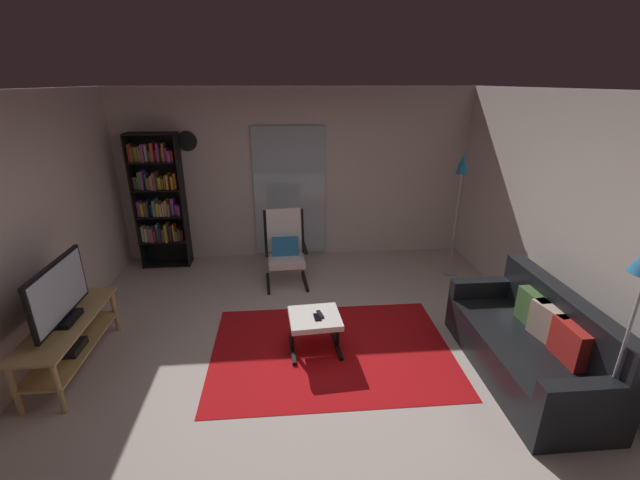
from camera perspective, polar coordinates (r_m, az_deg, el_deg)
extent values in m
plane|color=#C1B1A7|center=(4.34, -1.65, -16.82)|extent=(7.02, 7.02, 0.00)
cube|color=silver|center=(6.47, -3.26, 8.90)|extent=(5.60, 0.06, 2.60)
cube|color=silver|center=(4.67, 33.41, 0.46)|extent=(0.06, 6.00, 2.60)
cube|color=silver|center=(6.46, -4.21, 6.58)|extent=(1.10, 0.01, 2.00)
cube|color=red|center=(4.53, 1.59, -14.93)|extent=(2.51, 1.76, 0.01)
cube|color=tan|center=(4.70, -31.65, -9.64)|extent=(0.45, 1.35, 0.02)
cube|color=tan|center=(4.83, -31.01, -12.50)|extent=(0.41, 1.29, 0.02)
cylinder|color=tan|center=(4.30, -32.41, -16.95)|extent=(0.05, 0.05, 0.50)
cylinder|color=tan|center=(5.24, -26.47, -8.79)|extent=(0.05, 0.05, 0.50)
cylinder|color=tan|center=(4.47, -36.57, -16.42)|extent=(0.05, 0.05, 0.50)
cylinder|color=tan|center=(5.38, -29.99, -8.67)|extent=(0.05, 0.05, 0.50)
cube|color=black|center=(4.75, -31.55, -12.57)|extent=(0.27, 0.28, 0.07)
cube|color=black|center=(4.68, -31.74, -9.26)|extent=(0.20, 0.32, 0.05)
cube|color=black|center=(4.55, -32.46, -5.96)|extent=(0.04, 0.96, 0.55)
cube|color=silver|center=(4.54, -32.22, -5.96)|extent=(0.01, 0.90, 0.50)
cube|color=black|center=(6.63, -24.08, 4.70)|extent=(0.02, 0.30, 2.00)
cube|color=black|center=(6.44, -18.32, 5.03)|extent=(0.02, 0.30, 2.00)
cube|color=black|center=(6.66, -20.93, 5.21)|extent=(0.70, 0.02, 2.00)
cube|color=black|center=(6.84, -20.16, -3.04)|extent=(0.67, 0.28, 0.02)
cube|color=black|center=(6.71, -20.57, -0.04)|extent=(0.67, 0.28, 0.02)
cube|color=black|center=(6.58, -21.01, 3.20)|extent=(0.67, 0.28, 0.02)
cube|color=black|center=(6.48, -21.48, 6.56)|extent=(0.67, 0.28, 0.02)
cube|color=black|center=(6.40, -21.96, 10.01)|extent=(0.67, 0.28, 0.02)
cube|color=black|center=(6.35, -22.44, 13.40)|extent=(0.67, 0.28, 0.02)
cube|color=#BEBB9E|center=(6.74, -23.18, 0.84)|extent=(0.04, 0.12, 0.24)
cube|color=beige|center=(6.73, -22.75, 0.76)|extent=(0.04, 0.16, 0.21)
cube|color=olive|center=(6.73, -22.30, 0.80)|extent=(0.03, 0.20, 0.20)
cube|color=#944897|center=(6.70, -22.02, 0.78)|extent=(0.03, 0.21, 0.21)
cube|color=red|center=(6.71, -21.70, 0.64)|extent=(0.03, 0.17, 0.17)
cube|color=teal|center=(6.69, -21.44, 1.04)|extent=(0.04, 0.13, 0.26)
cube|color=#193034|center=(6.67, -21.13, 0.92)|extent=(0.04, 0.20, 0.24)
cube|color=brown|center=(6.65, -20.74, 0.75)|extent=(0.03, 0.17, 0.20)
cube|color=olive|center=(6.63, -20.34, 1.06)|extent=(0.04, 0.23, 0.27)
cube|color=#301E21|center=(6.63, -19.81, 1.05)|extent=(0.04, 0.19, 0.25)
cube|color=orange|center=(6.62, -19.44, 1.11)|extent=(0.02, 0.17, 0.26)
cube|color=#2B813D|center=(6.61, -19.14, 0.65)|extent=(0.04, 0.14, 0.16)
cube|color=red|center=(6.61, -18.75, 0.86)|extent=(0.02, 0.21, 0.19)
cube|color=#2E1A26|center=(6.59, -18.46, 0.72)|extent=(0.04, 0.15, 0.17)
cube|color=purple|center=(6.63, -23.62, 4.05)|extent=(0.04, 0.14, 0.22)
cube|color=gold|center=(6.63, -23.21, 3.97)|extent=(0.04, 0.17, 0.20)
cube|color=brown|center=(6.62, -22.74, 4.10)|extent=(0.04, 0.21, 0.21)
cube|color=#1A252F|center=(6.58, -22.54, 4.20)|extent=(0.02, 0.17, 0.25)
cube|color=#2E8853|center=(6.60, -22.09, 3.99)|extent=(0.03, 0.14, 0.17)
cube|color=teal|center=(6.58, -21.74, 4.28)|extent=(0.03, 0.24, 0.24)
cube|color=gold|center=(6.55, -21.38, 4.06)|extent=(0.03, 0.19, 0.20)
cube|color=beige|center=(6.54, -21.04, 3.98)|extent=(0.03, 0.17, 0.18)
cube|color=beige|center=(6.52, -20.70, 4.09)|extent=(0.03, 0.18, 0.20)
cube|color=orange|center=(6.53, -20.35, 4.30)|extent=(0.04, 0.22, 0.23)
cube|color=#59909D|center=(6.50, -20.02, 4.07)|extent=(0.02, 0.21, 0.19)
cube|color=#884291|center=(6.50, -19.63, 4.41)|extent=(0.04, 0.13, 0.25)
cube|color=#8B3D82|center=(6.51, -19.12, 4.04)|extent=(0.04, 0.13, 0.15)
cube|color=#9F3897|center=(6.47, -18.80, 3.98)|extent=(0.03, 0.16, 0.15)
cube|color=brown|center=(6.55, -24.12, 7.22)|extent=(0.04, 0.11, 0.18)
cube|color=#3C8A42|center=(6.55, -23.78, 7.27)|extent=(0.02, 0.15, 0.18)
cube|color=#3A8C4E|center=(6.52, -23.54, 7.58)|extent=(0.04, 0.15, 0.25)
cube|color=purple|center=(6.50, -23.22, 7.66)|extent=(0.03, 0.19, 0.27)
cube|color=teal|center=(6.51, -22.81, 7.52)|extent=(0.02, 0.13, 0.22)
cube|color=#398F3F|center=(6.49, -22.59, 7.24)|extent=(0.03, 0.17, 0.16)
cube|color=red|center=(6.47, -22.36, 7.32)|extent=(0.03, 0.17, 0.18)
cube|color=beige|center=(6.47, -22.04, 7.48)|extent=(0.03, 0.22, 0.20)
cube|color=brown|center=(6.44, -21.75, 7.68)|extent=(0.04, 0.23, 0.25)
cube|color=gold|center=(6.46, -21.18, 7.42)|extent=(0.04, 0.17, 0.17)
cube|color=olive|center=(6.45, -20.80, 7.37)|extent=(0.03, 0.15, 0.16)
cube|color=brown|center=(6.43, -20.46, 7.58)|extent=(0.03, 0.22, 0.20)
cube|color=gold|center=(6.42, -20.17, 7.67)|extent=(0.03, 0.22, 0.21)
cube|color=#1B1C31|center=(6.40, -19.87, 7.57)|extent=(0.02, 0.18, 0.19)
cube|color=orange|center=(6.40, -19.60, 7.60)|extent=(0.03, 0.23, 0.19)
cube|color=orange|center=(6.37, -19.34, 7.75)|extent=(0.03, 0.11, 0.23)
cube|color=#BF3925|center=(6.45, -24.73, 10.91)|extent=(0.04, 0.14, 0.25)
cube|color=brown|center=(6.46, -24.33, 10.82)|extent=(0.03, 0.22, 0.22)
cube|color=#9B9A2B|center=(6.44, -24.02, 10.79)|extent=(0.04, 0.11, 0.20)
cube|color=beige|center=(6.43, -23.66, 10.85)|extent=(0.03, 0.11, 0.21)
cube|color=gold|center=(6.42, -23.40, 10.65)|extent=(0.02, 0.14, 0.16)
cube|color=#9E3F8E|center=(6.40, -23.19, 11.02)|extent=(0.03, 0.20, 0.24)
cube|color=beige|center=(6.41, -22.80, 11.08)|extent=(0.03, 0.15, 0.24)
cube|color=#3A863D|center=(6.41, -22.34, 10.76)|extent=(0.04, 0.16, 0.15)
cube|color=#C53C2B|center=(6.37, -22.04, 11.23)|extent=(0.04, 0.21, 0.26)
cube|color=brown|center=(6.36, -21.61, 10.84)|extent=(0.02, 0.14, 0.16)
cube|color=#913B8E|center=(6.34, -21.37, 11.25)|extent=(0.03, 0.19, 0.26)
cube|color=#3C7C45|center=(6.37, -20.92, 11.01)|extent=(0.03, 0.15, 0.18)
cube|color=orange|center=(6.33, -20.75, 11.31)|extent=(0.02, 0.18, 0.25)
cube|color=#9E3398|center=(6.34, -20.39, 11.05)|extent=(0.04, 0.16, 0.18)
cube|color=#9B458F|center=(6.31, -19.96, 10.92)|extent=(0.04, 0.23, 0.15)
cube|color=red|center=(6.29, -19.63, 10.92)|extent=(0.02, 0.17, 0.15)
cube|color=black|center=(4.55, 26.17, -14.26)|extent=(0.80, 1.83, 0.40)
cube|color=black|center=(4.49, 30.53, -9.05)|extent=(0.18, 1.83, 0.47)
cube|color=black|center=(3.84, 33.34, -17.34)|extent=(0.80, 0.14, 0.20)
cube|color=black|center=(5.02, 22.01, -6.13)|extent=(0.80, 0.14, 0.20)
cube|color=red|center=(4.23, 31.29, -12.05)|extent=(0.15, 0.38, 0.34)
cube|color=#CBB199|center=(4.44, 29.13, -10.09)|extent=(0.21, 0.40, 0.34)
cube|color=#476B37|center=(4.62, 27.39, -8.48)|extent=(0.16, 0.39, 0.34)
cube|color=black|center=(5.87, -2.08, -5.68)|extent=(0.08, 0.60, 0.04)
cube|color=black|center=(5.85, -2.45, 1.24)|extent=(0.05, 0.18, 0.63)
cube|color=black|center=(5.68, -2.17, -0.90)|extent=(0.07, 0.52, 0.03)
cube|color=black|center=(5.85, -7.17, -5.98)|extent=(0.08, 0.60, 0.04)
cube|color=black|center=(5.82, -7.55, 0.98)|extent=(0.05, 0.18, 0.63)
cube|color=black|center=(5.65, -7.42, -1.19)|extent=(0.07, 0.52, 0.03)
cube|color=white|center=(5.68, -4.71, -2.69)|extent=(0.51, 0.55, 0.08)
cube|color=white|center=(5.80, -4.99, 1.42)|extent=(0.49, 0.22, 0.60)
cube|color=teal|center=(5.73, -4.82, -1.19)|extent=(0.37, 0.21, 0.34)
cube|color=white|center=(4.33, -0.73, -10.76)|extent=(0.55, 0.52, 0.06)
cube|color=black|center=(4.51, -3.83, -14.91)|extent=(0.07, 0.48, 0.04)
cube|color=black|center=(4.41, -3.89, -13.05)|extent=(0.04, 0.04, 0.35)
cube|color=black|center=(4.56, 2.37, -14.38)|extent=(0.07, 0.48, 0.04)
cube|color=black|center=(4.46, 2.41, -12.53)|extent=(0.04, 0.04, 0.35)
cube|color=black|center=(4.32, 0.02, -10.22)|extent=(0.07, 0.15, 0.02)
cube|color=black|center=(4.28, -0.38, -10.60)|extent=(0.08, 0.15, 0.01)
cylinder|color=#A5A5AD|center=(4.28, 33.76, -21.62)|extent=(0.22, 0.22, 0.02)
cylinder|color=#B2B2B7|center=(3.86, 35.99, -13.41)|extent=(0.02, 0.02, 1.44)
cylinder|color=#A5A5AD|center=(6.44, 17.43, -4.28)|extent=(0.22, 0.22, 0.02)
cylinder|color=#B2B2B7|center=(6.17, 18.18, 2.02)|extent=(0.02, 0.02, 1.48)
cone|color=teal|center=(5.96, 19.15, 10.00)|extent=(0.17, 0.17, 0.27)
cylinder|color=silver|center=(6.46, -17.90, 12.88)|extent=(0.28, 0.02, 0.28)
cylinder|color=black|center=(6.45, -17.91, 12.87)|extent=(0.29, 0.01, 0.29)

